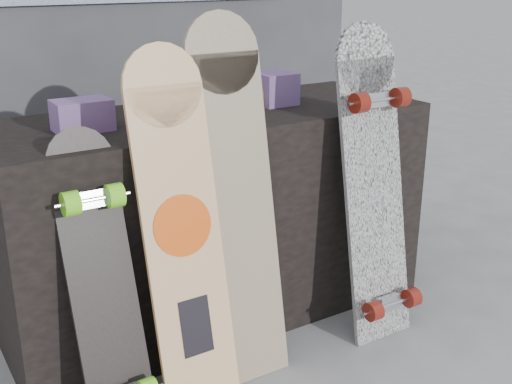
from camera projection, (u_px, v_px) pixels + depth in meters
ground at (286, 370)px, 2.18m from camera, size 60.00×60.00×0.00m
vendor_table at (214, 215)px, 2.45m from camera, size 1.60×0.60×0.80m
booth at (121, 13)px, 2.90m from camera, size 2.40×0.22×2.20m
merch_box_purple at (82, 115)px, 2.05m from camera, size 0.18×0.12×0.10m
merch_box_small at (275, 89)px, 2.44m from camera, size 0.14×0.14×0.12m
merch_box_flat at (254, 98)px, 2.42m from camera, size 0.22×0.10×0.06m
longboard_geisha at (181, 220)px, 1.92m from camera, size 0.25×0.25×1.10m
longboard_celtic at (236, 191)px, 2.03m from camera, size 0.26×0.24×1.18m
longboard_cascadia at (375, 180)px, 2.27m from camera, size 0.25×0.29×1.13m
skateboard_dark at (102, 278)px, 1.86m from camera, size 0.20×0.33×0.87m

